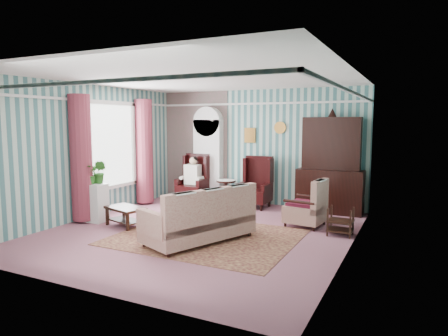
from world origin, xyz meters
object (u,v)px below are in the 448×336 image
at_px(bookcase, 208,158).
at_px(wingback_left, 193,178).
at_px(wingback_right, 255,182).
at_px(floral_armchair, 305,203).
at_px(sofa, 199,213).
at_px(coffee_table, 126,217).
at_px(round_side_table, 226,192).
at_px(seated_woman, 193,179).
at_px(nest_table, 341,221).
at_px(dresser_hutch, 330,162).
at_px(plant_stand, 94,203).

relative_size(bookcase, wingback_left, 1.79).
relative_size(wingback_right, floral_armchair, 1.33).
distance_m(bookcase, sofa, 3.85).
bearing_deg(coffee_table, sofa, -7.66).
bearing_deg(round_side_table, seated_woman, -170.54).
bearing_deg(seated_woman, round_side_table, 9.46).
distance_m(sofa, coffee_table, 1.88).
relative_size(wingback_left, coffee_table, 1.51).
bearing_deg(round_side_table, wingback_left, -170.54).
xyz_separation_m(round_side_table, coffee_table, (-0.83, -2.93, -0.10)).
distance_m(seated_woman, coffee_table, 2.81).
xyz_separation_m(wingback_left, round_side_table, (0.90, 0.15, -0.33)).
relative_size(wingback_left, seated_woman, 1.06).
height_order(bookcase, sofa, bookcase).
xyz_separation_m(wingback_right, floral_armchair, (1.56, -1.16, -0.15)).
bearing_deg(nest_table, coffee_table, -162.84).
bearing_deg(wingback_right, nest_table, -33.75).
xyz_separation_m(wingback_left, seated_woman, (0.00, 0.00, -0.04)).
distance_m(wingback_right, sofa, 3.04).
height_order(round_side_table, floral_armchair, floral_armchair).
relative_size(round_side_table, coffee_table, 0.73).
xyz_separation_m(nest_table, sofa, (-2.16, -1.48, 0.25)).
height_order(bookcase, round_side_table, bookcase).
xyz_separation_m(dresser_hutch, wingback_right, (-1.75, -0.27, -0.55)).
height_order(seated_woman, sofa, seated_woman).
bearing_deg(nest_table, wingback_left, 159.15).
bearing_deg(plant_stand, floral_armchair, 21.18).
xyz_separation_m(bookcase, seated_woman, (-0.25, -0.39, -0.53)).
height_order(round_side_table, nest_table, round_side_table).
bearing_deg(dresser_hutch, seated_woman, -175.59).
height_order(wingback_right, sofa, wingback_right).
height_order(wingback_left, plant_stand, wingback_left).
height_order(dresser_hutch, floral_armchair, dresser_hutch).
bearing_deg(dresser_hutch, wingback_right, -171.23).
bearing_deg(bookcase, floral_armchair, -26.89).
height_order(nest_table, floral_armchair, floral_armchair).
relative_size(wingback_right, plant_stand, 1.56).
distance_m(wingback_right, floral_armchair, 1.95).
height_order(wingback_left, coffee_table, wingback_left).
bearing_deg(sofa, bookcase, 48.31).
relative_size(wingback_left, wingback_right, 1.00).
height_order(plant_stand, floral_armchair, floral_armchair).
height_order(seated_woman, nest_table, seated_woman).
distance_m(bookcase, nest_table, 4.37).
distance_m(round_side_table, sofa, 3.34).
relative_size(seated_woman, floral_armchair, 1.25).
xyz_separation_m(sofa, floral_armchair, (1.40, 1.87, -0.05)).
distance_m(dresser_hutch, nest_table, 2.11).
relative_size(dresser_hutch, coffee_table, 2.86).
xyz_separation_m(round_side_table, nest_table, (3.17, -1.70, -0.03)).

